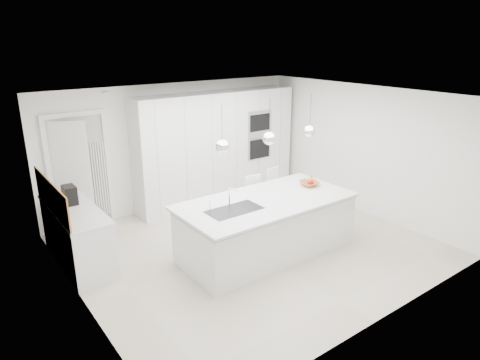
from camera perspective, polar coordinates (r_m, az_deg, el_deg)
floor at (r=7.26m, az=1.42°, el=-8.87°), size 5.50×5.50×0.00m
wall_back at (r=8.81m, az=-8.57°, el=4.58°), size 5.50×0.00×5.50m
wall_left at (r=5.63m, az=-21.25°, el=-4.63°), size 0.00×5.00×5.00m
ceiling at (r=6.50m, az=1.60°, el=11.09°), size 5.50×5.50×0.00m
tall_cabinets at (r=8.98m, az=-3.12°, el=4.37°), size 3.60×0.60×2.30m
oven_stack at (r=9.21m, az=2.64°, el=6.01°), size 0.62×0.04×1.05m
doorway_frame at (r=8.15m, az=-20.53°, el=0.81°), size 1.11×0.08×2.13m
hallway_door at (r=8.05m, az=-22.10°, el=0.26°), size 0.76×0.38×2.00m
radiator at (r=8.28m, az=-18.27°, el=0.05°), size 0.32×0.04×1.40m
left_base_cabinets at (r=7.09m, az=-20.86°, el=-7.04°), size 0.60×1.80×0.86m
left_worktop at (r=6.91m, az=-21.29°, el=-3.66°), size 0.62×1.82×0.04m
oak_backsplash at (r=6.76m, az=-23.88°, el=-2.03°), size 0.02×1.80×0.50m
island_base at (r=6.92m, az=3.64°, el=-6.38°), size 2.80×1.20×0.86m
island_worktop at (r=6.78m, az=3.45°, el=-2.79°), size 2.84×1.40×0.04m
island_sink at (r=6.40m, az=-0.77°, el=-4.69°), size 0.84×0.44×0.18m
island_tap at (r=6.49m, az=-1.45°, el=-2.15°), size 0.02×0.02×0.30m
pendant_left at (r=5.94m, az=-2.38°, el=4.47°), size 0.20×0.20×0.20m
pendant_mid at (r=6.44m, az=3.91°, el=5.56°), size 0.20×0.20×0.20m
pendant_right at (r=7.01m, az=9.25°, el=6.42°), size 0.20×0.20×0.20m
fruit_bowl at (r=7.48m, az=9.22°, el=-0.46°), size 0.36×0.36×0.08m
espresso_machine at (r=7.05m, az=-21.75°, el=-1.86°), size 0.17×0.27×0.29m
bar_stool_left at (r=7.69m, az=2.28°, el=-3.19°), size 0.38×0.49×1.00m
bar_stool_right at (r=8.23m, az=4.92°, el=-1.84°), size 0.37×0.48×0.97m
apple_a at (r=7.44m, az=9.50°, el=-0.29°), size 0.09×0.09×0.09m
apple_b at (r=7.42m, az=9.27°, el=-0.35°), size 0.08×0.08×0.08m
banana_bunch at (r=7.47m, az=9.28°, el=0.15°), size 0.24×0.17×0.21m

